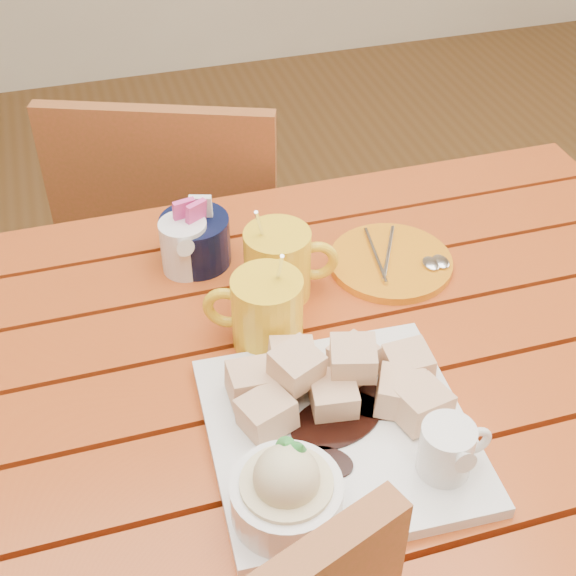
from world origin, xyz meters
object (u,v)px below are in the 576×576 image
object	(u,v)px
coffee_mug_right	(280,262)
dessert_plate	(332,434)
chair_far	(183,254)
orange_saucer	(392,262)
table	(297,422)
coffee_mug_left	(265,311)

from	to	relation	value
coffee_mug_right	dessert_plate	bearing A→B (deg)	-84.42
dessert_plate	chair_far	xyz separation A→B (m)	(-0.04, 0.76, -0.30)
chair_far	orange_saucer	bearing A→B (deg)	138.27
table	orange_saucer	bearing A→B (deg)	39.15
coffee_mug_left	orange_saucer	distance (m)	0.24
dessert_plate	coffee_mug_left	size ratio (longest dim) A/B	2.01
table	chair_far	world-z (taller)	chair_far
table	dessert_plate	world-z (taller)	dessert_plate
dessert_plate	coffee_mug_left	distance (m)	0.20
table	chair_far	xyz separation A→B (m)	(-0.05, 0.62, -0.16)
coffee_mug_right	chair_far	size ratio (longest dim) A/B	0.18
dessert_plate	orange_saucer	size ratio (longest dim) A/B	1.71
dessert_plate	table	bearing A→B (deg)	88.04
coffee_mug_left	coffee_mug_right	size ratio (longest dim) A/B	1.00
coffee_mug_right	chair_far	xyz separation A→B (m)	(-0.07, 0.48, -0.32)
orange_saucer	chair_far	xyz separation A→B (m)	(-0.24, 0.47, -0.28)
coffee_mug_left	chair_far	size ratio (longest dim) A/B	0.18
chair_far	coffee_mug_right	bearing A→B (deg)	119.38
dessert_plate	orange_saucer	xyz separation A→B (m)	(0.19, 0.29, -0.03)
chair_far	table	bearing A→B (deg)	115.88
coffee_mug_left	dessert_plate	bearing A→B (deg)	-59.20
table	chair_far	distance (m)	0.64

